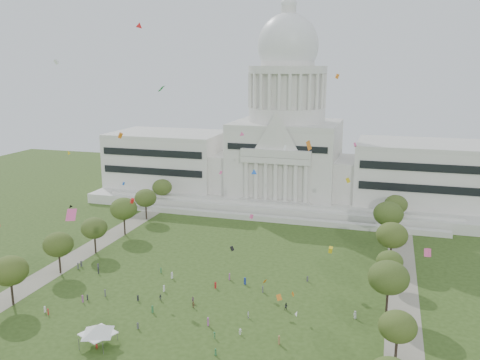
{
  "coord_description": "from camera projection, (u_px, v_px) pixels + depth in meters",
  "views": [
    {
      "loc": [
        42.45,
        -97.36,
        57.67
      ],
      "look_at": [
        0.0,
        45.0,
        24.0
      ],
      "focal_mm": 38.0,
      "sensor_mm": 36.0,
      "label": 1
    }
  ],
  "objects": [
    {
      "name": "capitol",
      "position": [
        286.0,
        150.0,
        216.8
      ],
      "size": [
        160.0,
        64.5,
        91.3
      ],
      "color": "silver",
      "rests_on": "ground"
    },
    {
      "name": "person_10",
      "position": [
        248.0,
        315.0,
        118.36
      ],
      "size": [
        0.6,
        1.01,
        1.65
      ],
      "primitive_type": "imported",
      "rotation": [
        0.0,
        0.0,
        1.65
      ],
      "color": "silver",
      "rests_on": "ground"
    },
    {
      "name": "person_3",
      "position": [
        214.0,
        335.0,
        109.45
      ],
      "size": [
        0.53,
        1.01,
        1.55
      ],
      "primitive_type": "imported",
      "rotation": [
        0.0,
        0.0,
        4.73
      ],
      "color": "#33723F",
      "rests_on": "ground"
    },
    {
      "name": "distant_crowd",
      "position": [
        159.0,
        290.0,
        131.46
      ],
      "size": [
        65.68,
        36.85,
        1.94
      ],
      "color": "silver",
      "rests_on": "ground"
    },
    {
      "name": "row_tree_l_4",
      "position": [
        124.0,
        209.0,
        174.77
      ],
      "size": [
        9.29,
        9.29,
        13.21
      ],
      "color": "black",
      "rests_on": "ground"
    },
    {
      "name": "row_tree_r_6",
      "position": [
        396.0,
        205.0,
        183.25
      ],
      "size": [
        8.42,
        8.42,
        11.97
      ],
      "color": "black",
      "rests_on": "ground"
    },
    {
      "name": "row_tree_l_5",
      "position": [
        146.0,
        198.0,
        192.68
      ],
      "size": [
        8.33,
        8.33,
        11.85
      ],
      "color": "black",
      "rests_on": "ground"
    },
    {
      "name": "row_tree_l_3",
      "position": [
        94.0,
        228.0,
        157.74
      ],
      "size": [
        8.12,
        8.12,
        11.55
      ],
      "color": "black",
      "rests_on": "ground"
    },
    {
      "name": "person_6",
      "position": [
        216.0,
        352.0,
        103.09
      ],
      "size": [
        0.69,
        0.86,
        1.54
      ],
      "primitive_type": "imported",
      "rotation": [
        0.0,
        0.0,
        1.87
      ],
      "color": "#33723F",
      "rests_on": "ground"
    },
    {
      "name": "person_4",
      "position": [
        193.0,
        300.0,
        125.84
      ],
      "size": [
        0.59,
        1.01,
        1.69
      ],
      "primitive_type": "imported",
      "rotation": [
        0.0,
        0.0,
        4.76
      ],
      "color": "#994C8C",
      "rests_on": "ground"
    },
    {
      "name": "row_tree_r_3",
      "position": [
        390.0,
        261.0,
        133.86
      ],
      "size": [
        7.01,
        7.01,
        9.98
      ],
      "color": "black",
      "rests_on": "ground"
    },
    {
      "name": "row_tree_l_6",
      "position": [
        162.0,
        187.0,
        210.11
      ],
      "size": [
        8.19,
        8.19,
        11.64
      ],
      "color": "black",
      "rests_on": "ground"
    },
    {
      "name": "path_right",
      "position": [
        402.0,
        295.0,
        130.23
      ],
      "size": [
        8.0,
        160.0,
        0.04
      ],
      "primitive_type": "cube",
      "color": "gray",
      "rests_on": "ground"
    },
    {
      "name": "person_0",
      "position": [
        355.0,
        315.0,
        118.03
      ],
      "size": [
        1.09,
        1.12,
        1.94
      ],
      "primitive_type": "imported",
      "rotation": [
        0.0,
        0.0,
        5.44
      ],
      "color": "silver",
      "rests_on": "ground"
    },
    {
      "name": "row_tree_l_1",
      "position": [
        10.0,
        271.0,
        123.1
      ],
      "size": [
        8.86,
        8.86,
        12.59
      ],
      "color": "black",
      "rests_on": "ground"
    },
    {
      "name": "person_8",
      "position": [
        160.0,
        297.0,
        127.27
      ],
      "size": [
        0.87,
        0.64,
        1.6
      ],
      "primitive_type": "imported",
      "rotation": [
        0.0,
        0.0,
        2.92
      ],
      "color": "#4C4C51",
      "rests_on": "ground"
    },
    {
      "name": "row_tree_r_1",
      "position": [
        398.0,
        327.0,
        99.36
      ],
      "size": [
        7.58,
        7.58,
        10.78
      ],
      "color": "black",
      "rests_on": "ground"
    },
    {
      "name": "event_tent",
      "position": [
        98.0,
        329.0,
        106.3
      ],
      "size": [
        11.17,
        11.17,
        4.77
      ],
      "color": "#4C4C4C",
      "rests_on": "ground"
    },
    {
      "name": "person_5",
      "position": [
        193.0,
        305.0,
        123.42
      ],
      "size": [
        1.54,
        1.41,
        1.62
      ],
      "primitive_type": "imported",
      "rotation": [
        0.0,
        0.0,
        2.46
      ],
      "color": "olive",
      "rests_on": "ground"
    },
    {
      "name": "row_tree_r_2",
      "position": [
        389.0,
        278.0,
        117.42
      ],
      "size": [
        9.55,
        9.55,
        13.58
      ],
      "color": "black",
      "rests_on": "ground"
    },
    {
      "name": "kite_swarm",
      "position": [
        213.0,
        199.0,
        120.33
      ],
      "size": [
        91.69,
        103.73,
        64.01
      ],
      "color": "#E54C8C",
      "rests_on": "ground"
    },
    {
      "name": "path_left",
      "position": [
        78.0,
        256.0,
        156.98
      ],
      "size": [
        8.0,
        160.0,
        0.04
      ],
      "primitive_type": "cube",
      "color": "gray",
      "rests_on": "ground"
    },
    {
      "name": "row_tree_r_4",
      "position": [
        392.0,
        235.0,
        147.81
      ],
      "size": [
        9.19,
        9.19,
        13.06
      ],
      "color": "black",
      "rests_on": "ground"
    },
    {
      "name": "ground",
      "position": [
        184.0,
        324.0,
        115.57
      ],
      "size": [
        400.0,
        400.0,
        0.0
      ],
      "primitive_type": "plane",
      "color": "#304617",
      "rests_on": "ground"
    },
    {
      "name": "person_2",
      "position": [
        286.0,
        307.0,
        122.05
      ],
      "size": [
        1.11,
        0.96,
        1.94
      ],
      "primitive_type": "imported",
      "rotation": [
        0.0,
        0.0,
        0.51
      ],
      "color": "#26262B",
      "rests_on": "ground"
    },
    {
      "name": "person_7",
      "position": [
        97.0,
        346.0,
        105.28
      ],
      "size": [
        0.66,
        0.59,
        1.48
      ],
      "primitive_type": "imported",
      "rotation": [
        0.0,
        0.0,
        3.58
      ],
      "color": "#B21E1E",
      "rests_on": "ground"
    },
    {
      "name": "person_9",
      "position": [
        240.0,
        332.0,
        111.03
      ],
      "size": [
        0.87,
        1.04,
        1.43
      ],
      "primitive_type": "imported",
      "rotation": [
        0.0,
        0.0,
        1.06
      ],
      "color": "silver",
      "rests_on": "ground"
    },
    {
      "name": "row_tree_r_5",
      "position": [
        388.0,
        214.0,
        166.86
      ],
      "size": [
        9.82,
        9.82,
        13.96
      ],
      "color": "black",
      "rests_on": "ground"
    },
    {
      "name": "row_tree_l_2",
      "position": [
        58.0,
        245.0,
        142.41
      ],
      "size": [
        8.42,
        8.42,
        11.97
      ],
      "color": "black",
      "rests_on": "ground"
    }
  ]
}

